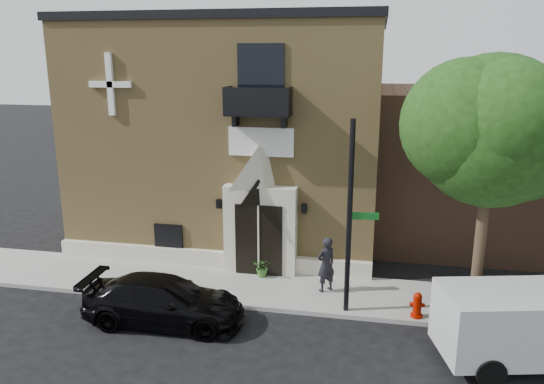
% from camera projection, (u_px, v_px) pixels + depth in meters
% --- Properties ---
extents(ground, '(120.00, 120.00, 0.00)m').
position_uv_depth(ground, '(273.00, 312.00, 16.62)').
color(ground, black).
rests_on(ground, ground).
extents(sidewalk, '(42.00, 3.00, 0.15)m').
position_uv_depth(sidewalk, '(311.00, 292.00, 17.83)').
color(sidewalk, gray).
rests_on(sidewalk, ground).
extents(church, '(12.20, 11.01, 9.30)m').
position_uv_depth(church, '(242.00, 128.00, 23.55)').
color(church, '#A6874E').
rests_on(church, ground).
extents(street_tree_left, '(4.97, 4.38, 7.77)m').
position_uv_depth(street_tree_left, '(494.00, 130.00, 14.31)').
color(street_tree_left, '#38281C').
rests_on(street_tree_left, sidewalk).
extents(black_sedan, '(4.91, 2.10, 1.41)m').
position_uv_depth(black_sedan, '(164.00, 301.00, 15.83)').
color(black_sedan, black).
rests_on(black_sedan, ground).
extents(street_sign, '(0.98, 0.94, 5.94)m').
position_uv_depth(street_sign, '(350.00, 218.00, 15.72)').
color(street_sign, black).
rests_on(street_sign, sidewalk).
extents(fire_hydrant, '(0.45, 0.36, 0.79)m').
position_uv_depth(fire_hydrant, '(417.00, 305.00, 15.93)').
color(fire_hydrant, '#960F00').
rests_on(fire_hydrant, sidewalk).
extents(dumpster, '(2.01, 1.51, 1.17)m').
position_uv_depth(dumpster, '(537.00, 300.00, 15.81)').
color(dumpster, '#0F3817').
rests_on(dumpster, sidewalk).
extents(planter, '(0.68, 0.61, 0.70)m').
position_uv_depth(planter, '(263.00, 267.00, 18.84)').
color(planter, '#3B6D2C').
rests_on(planter, sidewalk).
extents(pedestrian_near, '(0.82, 0.79, 1.89)m').
position_uv_depth(pedestrian_near, '(326.00, 264.00, 17.56)').
color(pedestrian_near, black).
rests_on(pedestrian_near, sidewalk).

